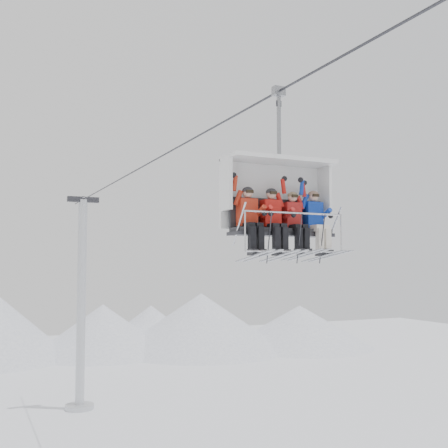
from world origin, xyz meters
name	(u,v)px	position (x,y,z in m)	size (l,w,h in m)	color
ridgeline	(25,330)	(-1.58, 42.05, 2.84)	(72.00, 21.00, 7.00)	white
lift_tower_right	(81,317)	(0.00, 22.00, 5.78)	(2.00, 1.80, 13.48)	silver
haul_cable	(224,122)	(0.00, 0.00, 13.30)	(0.06, 0.06, 50.00)	#303036
chairlift_carrier	(276,198)	(0.00, -3.02, 10.75)	(2.74, 1.17, 3.98)	black
skier_far_left	(249,217)	(-0.89, -3.33, 10.23)	(0.43, 1.69, 1.69)	red
skier_center_left	(273,218)	(-0.27, -3.33, 10.23)	(0.43, 1.69, 1.69)	red
skier_center_right	(295,220)	(0.30, -3.34, 10.20)	(0.40, 1.69, 1.61)	red
skier_far_right	(315,220)	(0.89, -3.33, 10.23)	(0.43, 1.69, 1.69)	#1238AE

